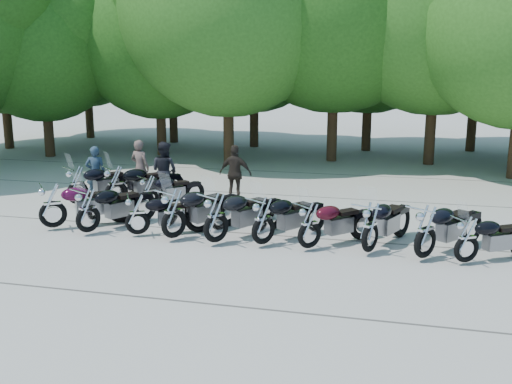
% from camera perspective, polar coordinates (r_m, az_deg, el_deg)
% --- Properties ---
extents(ground, '(90.00, 90.00, 0.00)m').
position_cam_1_polar(ground, '(13.87, -1.49, -5.76)').
color(ground, gray).
rests_on(ground, ground).
extents(tree_0, '(7.50, 7.50, 9.21)m').
position_cam_1_polar(tree_0, '(31.90, -23.24, 13.59)').
color(tree_0, '#3A2614').
rests_on(tree_0, ground).
extents(tree_1, '(6.97, 6.97, 8.55)m').
position_cam_1_polar(tree_1, '(28.53, -19.72, 13.31)').
color(tree_1, '#3A2614').
rests_on(tree_1, ground).
extents(tree_2, '(7.31, 7.31, 8.97)m').
position_cam_1_polar(tree_2, '(27.72, -9.31, 14.42)').
color(tree_2, '#3A2614').
rests_on(tree_2, ground).
extents(tree_3, '(8.70, 8.70, 10.67)m').
position_cam_1_polar(tree_3, '(25.03, -2.75, 17.09)').
color(tree_3, '#3A2614').
rests_on(tree_3, ground).
extents(tree_4, '(9.13, 9.13, 11.20)m').
position_cam_1_polar(tree_4, '(26.05, 7.60, 17.52)').
color(tree_4, '#3A2614').
rests_on(tree_4, ground).
extents(tree_5, '(9.04, 9.04, 11.10)m').
position_cam_1_polar(tree_5, '(26.01, 16.99, 16.96)').
color(tree_5, '#3A2614').
rests_on(tree_5, ground).
extents(tree_9, '(7.59, 7.59, 9.32)m').
position_cam_1_polar(tree_9, '(34.76, -16.02, 14.06)').
color(tree_9, '#3A2614').
rests_on(tree_9, ground).
extents(tree_10, '(7.78, 7.78, 9.55)m').
position_cam_1_polar(tree_10, '(31.94, -8.12, 14.82)').
color(tree_10, '#3A2614').
rests_on(tree_10, ground).
extents(tree_11, '(7.56, 7.56, 9.28)m').
position_cam_1_polar(tree_11, '(30.03, -0.19, 14.78)').
color(tree_11, '#3A2614').
rests_on(tree_11, ground).
extents(tree_12, '(7.88, 7.88, 9.67)m').
position_cam_1_polar(tree_12, '(29.24, 10.86, 15.07)').
color(tree_12, '#3A2614').
rests_on(tree_12, ground).
extents(tree_13, '(8.31, 8.31, 10.20)m').
position_cam_1_polar(tree_13, '(30.38, 20.56, 15.01)').
color(tree_13, '#3A2614').
rests_on(tree_13, ground).
extents(motorcycle_0, '(2.40, 2.11, 1.39)m').
position_cam_1_polar(motorcycle_0, '(16.31, -18.83, -1.10)').
color(motorcycle_0, '#3C0826').
rests_on(motorcycle_0, ground).
extents(motorcycle_1, '(1.81, 2.45, 1.35)m').
position_cam_1_polar(motorcycle_1, '(15.63, -15.75, -1.54)').
color(motorcycle_1, black).
rests_on(motorcycle_1, ground).
extents(motorcycle_2, '(2.19, 1.59, 1.21)m').
position_cam_1_polar(motorcycle_2, '(15.18, -11.24, -2.00)').
color(motorcycle_2, black).
rests_on(motorcycle_2, ground).
extents(motorcycle_3, '(1.98, 2.59, 1.44)m').
position_cam_1_polar(motorcycle_3, '(14.68, -7.86, -1.91)').
color(motorcycle_3, black).
rests_on(motorcycle_3, ground).
extents(motorcycle_4, '(2.05, 2.52, 1.43)m').
position_cam_1_polar(motorcycle_4, '(14.23, -3.84, -2.31)').
color(motorcycle_4, black).
rests_on(motorcycle_4, ground).
extents(motorcycle_5, '(1.98, 2.36, 1.35)m').
position_cam_1_polar(motorcycle_5, '(14.08, 0.70, -2.62)').
color(motorcycle_5, black).
rests_on(motorcycle_5, ground).
extents(motorcycle_6, '(2.06, 2.11, 1.28)m').
position_cam_1_polar(motorcycle_6, '(13.86, 5.13, -3.07)').
color(motorcycle_6, '#3A0712').
rests_on(motorcycle_6, ground).
extents(motorcycle_7, '(1.62, 2.51, 1.36)m').
position_cam_1_polar(motorcycle_7, '(13.76, 10.84, -3.18)').
color(motorcycle_7, black).
rests_on(motorcycle_7, ground).
extents(motorcycle_8, '(2.11, 2.44, 1.41)m').
position_cam_1_polar(motorcycle_8, '(13.62, 15.86, -3.51)').
color(motorcycle_8, black).
rests_on(motorcycle_8, ground).
extents(motorcycle_9, '(2.14, 1.68, 1.20)m').
position_cam_1_polar(motorcycle_9, '(13.65, 19.46, -4.17)').
color(motorcycle_9, black).
rests_on(motorcycle_9, ground).
extents(motorcycle_10, '(2.01, 2.40, 1.37)m').
position_cam_1_polar(motorcycle_10, '(18.77, -16.68, 0.75)').
color(motorcycle_10, black).
rests_on(motorcycle_10, ground).
extents(motorcycle_11, '(2.32, 2.35, 1.43)m').
position_cam_1_polar(motorcycle_11, '(18.25, -13.20, 0.73)').
color(motorcycle_11, black).
rests_on(motorcycle_11, ground).
extents(motorcycle_12, '(1.84, 1.98, 1.17)m').
position_cam_1_polar(motorcycle_12, '(17.71, -10.15, 0.08)').
color(motorcycle_12, black).
rests_on(motorcycle_12, ground).
extents(rider_0, '(0.73, 0.61, 1.71)m').
position_cam_1_polar(rider_0, '(19.42, -15.02, 1.76)').
color(rider_0, '#223547').
rests_on(rider_0, ground).
extents(rider_1, '(1.07, 0.94, 1.85)m').
position_cam_1_polar(rider_1, '(18.98, -8.71, 2.01)').
color(rider_1, black).
rests_on(rider_1, ground).
extents(rider_2, '(1.06, 0.49, 1.77)m').
position_cam_1_polar(rider_2, '(18.53, -1.97, 1.78)').
color(rider_2, black).
rests_on(rider_2, ground).
extents(rider_3, '(0.73, 0.55, 1.81)m').
position_cam_1_polar(rider_3, '(19.79, -10.98, 2.31)').
color(rider_3, brown).
rests_on(rider_3, ground).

